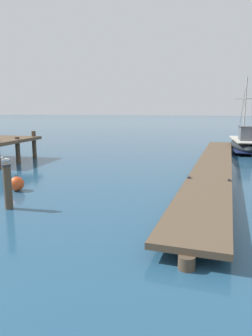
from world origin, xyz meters
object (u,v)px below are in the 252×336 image
object	(u,v)px
perched_seagull	(6,160)
mooring_buoy	(17,184)
mooring_piling	(8,186)
fishing_boat_1	(243,144)

from	to	relation	value
perched_seagull	mooring_buoy	bearing A→B (deg)	117.35
perched_seagull	mooring_piling	bearing A→B (deg)	-157.29
perched_seagull	mooring_buoy	world-z (taller)	perched_seagull
perched_seagull	mooring_buoy	size ratio (longest dim) A/B	0.55
mooring_piling	perched_seagull	xyz separation A→B (m)	(0.01, 0.00, 0.86)
fishing_boat_1	mooring_buoy	bearing A→B (deg)	-123.87
fishing_boat_1	mooring_piling	world-z (taller)	fishing_boat_1
mooring_piling	perched_seagull	distance (m)	0.86
fishing_boat_1	mooring_buoy	distance (m)	18.61
mooring_piling	mooring_buoy	world-z (taller)	mooring_piling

